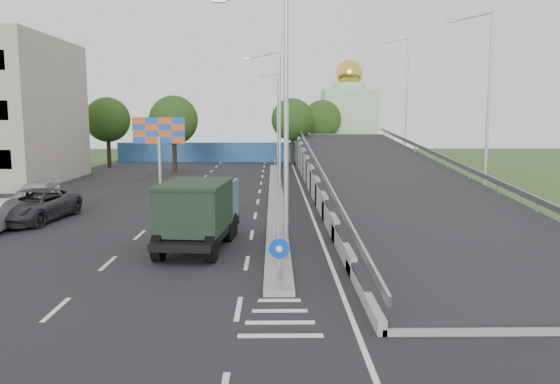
{
  "coord_description": "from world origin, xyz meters",
  "views": [
    {
      "loc": [
        -0.17,
        -14.3,
        5.62
      ],
      "look_at": [
        0.12,
        10.09,
        2.2
      ],
      "focal_mm": 35.0,
      "sensor_mm": 36.0,
      "label": 1
    }
  ],
  "objects_px": {
    "billboard": "(159,134)",
    "sign_bollard": "(279,264)",
    "dump_truck": "(200,210)",
    "church": "(348,118)",
    "parked_car_c": "(33,206)",
    "lamp_post_near": "(281,110)",
    "lamp_post_mid": "(277,113)",
    "lamp_post_far": "(276,114)",
    "parked_car_d": "(37,195)"
  },
  "relations": [
    {
      "from": "parked_car_d",
      "to": "lamp_post_mid",
      "type": "bearing_deg",
      "value": 18.43
    },
    {
      "from": "sign_bollard",
      "to": "billboard",
      "type": "relative_size",
      "value": 0.3
    },
    {
      "from": "lamp_post_mid",
      "to": "church",
      "type": "xyz_separation_m",
      "value": [
        9.89,
        34.0,
        -0.5
      ]
    },
    {
      "from": "parked_car_d",
      "to": "lamp_post_far",
      "type": "bearing_deg",
      "value": 55.27
    },
    {
      "from": "lamp_post_far",
      "to": "parked_car_c",
      "type": "relative_size",
      "value": 1.63
    },
    {
      "from": "sign_bollard",
      "to": "dump_truck",
      "type": "height_order",
      "value": "dump_truck"
    },
    {
      "from": "lamp_post_near",
      "to": "church",
      "type": "height_order",
      "value": "church"
    },
    {
      "from": "billboard",
      "to": "parked_car_c",
      "type": "xyz_separation_m",
      "value": [
        -3.98,
        -13.48,
        -3.33
      ]
    },
    {
      "from": "lamp_post_near",
      "to": "parked_car_c",
      "type": "xyz_separation_m",
      "value": [
        -13.09,
        8.52,
        -4.95
      ]
    },
    {
      "from": "lamp_post_near",
      "to": "lamp_post_mid",
      "type": "xyz_separation_m",
      "value": [
        0.0,
        20.0,
        0.0
      ]
    },
    {
      "from": "lamp_post_mid",
      "to": "billboard",
      "type": "xyz_separation_m",
      "value": [
        -9.11,
        2.0,
        -1.62
      ]
    },
    {
      "from": "lamp_post_mid",
      "to": "church",
      "type": "relative_size",
      "value": 0.73
    },
    {
      "from": "sign_bollard",
      "to": "billboard",
      "type": "height_order",
      "value": "billboard"
    },
    {
      "from": "parked_car_c",
      "to": "parked_car_d",
      "type": "xyz_separation_m",
      "value": [
        -1.93,
        4.89,
        -0.09
      ]
    },
    {
      "from": "sign_bollard",
      "to": "lamp_post_near",
      "type": "relative_size",
      "value": 0.17
    },
    {
      "from": "lamp_post_mid",
      "to": "church",
      "type": "distance_m",
      "value": 35.41
    },
    {
      "from": "lamp_post_near",
      "to": "lamp_post_mid",
      "type": "bearing_deg",
      "value": 90.0
    },
    {
      "from": "parked_car_c",
      "to": "lamp_post_far",
      "type": "bearing_deg",
      "value": 74.27
    },
    {
      "from": "sign_bollard",
      "to": "parked_car_d",
      "type": "xyz_separation_m",
      "value": [
        -14.91,
        17.23,
        -0.27
      ]
    },
    {
      "from": "billboard",
      "to": "dump_truck",
      "type": "xyz_separation_m",
      "value": [
        5.66,
        -19.19,
        -2.58
      ]
    },
    {
      "from": "sign_bollard",
      "to": "parked_car_d",
      "type": "distance_m",
      "value": 22.79
    },
    {
      "from": "sign_bollard",
      "to": "parked_car_c",
      "type": "relative_size",
      "value": 0.27
    },
    {
      "from": "sign_bollard",
      "to": "dump_truck",
      "type": "xyz_separation_m",
      "value": [
        -3.34,
        6.63,
        0.58
      ]
    },
    {
      "from": "church",
      "to": "billboard",
      "type": "distance_m",
      "value": 37.23
    },
    {
      "from": "lamp_post_far",
      "to": "billboard",
      "type": "height_order",
      "value": "lamp_post_far"
    },
    {
      "from": "sign_bollard",
      "to": "parked_car_d",
      "type": "relative_size",
      "value": 0.32
    },
    {
      "from": "sign_bollard",
      "to": "church",
      "type": "relative_size",
      "value": 0.12
    },
    {
      "from": "church",
      "to": "lamp_post_mid",
      "type": "bearing_deg",
      "value": -106.22
    },
    {
      "from": "billboard",
      "to": "church",
      "type": "bearing_deg",
      "value": 59.3
    },
    {
      "from": "lamp_post_near",
      "to": "dump_truck",
      "type": "xyz_separation_m",
      "value": [
        -3.45,
        2.81,
        -4.2
      ]
    },
    {
      "from": "sign_bollard",
      "to": "lamp_post_near",
      "type": "xyz_separation_m",
      "value": [
        0.11,
        3.83,
        4.77
      ]
    },
    {
      "from": "sign_bollard",
      "to": "lamp_post_far",
      "type": "relative_size",
      "value": 0.17
    },
    {
      "from": "lamp_post_mid",
      "to": "lamp_post_far",
      "type": "height_order",
      "value": "same"
    },
    {
      "from": "lamp_post_far",
      "to": "billboard",
      "type": "xyz_separation_m",
      "value": [
        -9.11,
        -18.0,
        -1.62
      ]
    },
    {
      "from": "church",
      "to": "parked_car_c",
      "type": "distance_m",
      "value": 51.15
    },
    {
      "from": "church",
      "to": "billboard",
      "type": "xyz_separation_m",
      "value": [
        -19.0,
        -32.0,
        -1.12
      ]
    },
    {
      "from": "church",
      "to": "dump_truck",
      "type": "distance_m",
      "value": 53.03
    },
    {
      "from": "lamp_post_near",
      "to": "lamp_post_far",
      "type": "bearing_deg",
      "value": 90.0
    },
    {
      "from": "sign_bollard",
      "to": "lamp_post_near",
      "type": "distance_m",
      "value": 6.12
    },
    {
      "from": "sign_bollard",
      "to": "church",
      "type": "bearing_deg",
      "value": 80.19
    },
    {
      "from": "lamp_post_mid",
      "to": "dump_truck",
      "type": "height_order",
      "value": "lamp_post_mid"
    },
    {
      "from": "billboard",
      "to": "parked_car_d",
      "type": "distance_m",
      "value": 10.98
    },
    {
      "from": "lamp_post_mid",
      "to": "parked_car_c",
      "type": "relative_size",
      "value": 1.63
    },
    {
      "from": "billboard",
      "to": "sign_bollard",
      "type": "bearing_deg",
      "value": -70.79
    },
    {
      "from": "lamp_post_near",
      "to": "parked_car_c",
      "type": "relative_size",
      "value": 1.63
    },
    {
      "from": "lamp_post_mid",
      "to": "dump_truck",
      "type": "relative_size",
      "value": 1.48
    },
    {
      "from": "lamp_post_near",
      "to": "parked_car_c",
      "type": "bearing_deg",
      "value": 146.95
    },
    {
      "from": "church",
      "to": "parked_car_d",
      "type": "xyz_separation_m",
      "value": [
        -24.91,
        -40.59,
        -4.55
      ]
    },
    {
      "from": "lamp_post_far",
      "to": "parked_car_c",
      "type": "height_order",
      "value": "lamp_post_far"
    },
    {
      "from": "lamp_post_mid",
      "to": "lamp_post_near",
      "type": "bearing_deg",
      "value": -90.0
    }
  ]
}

